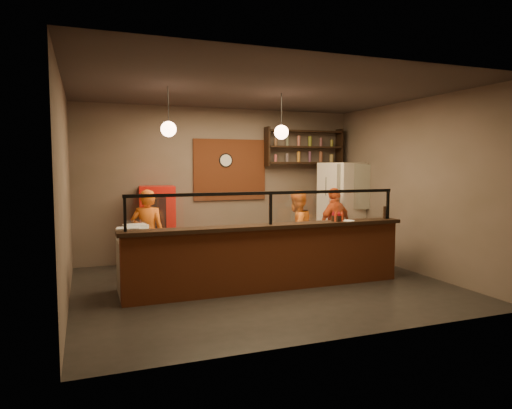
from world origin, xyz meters
name	(u,v)px	position (x,y,z in m)	size (l,w,h in m)	color
floor	(264,285)	(0.00, 0.00, 0.00)	(6.00, 6.00, 0.00)	black
ceiling	(264,90)	(0.00, 0.00, 3.20)	(6.00, 6.00, 0.00)	#382E2B
wall_back	(221,184)	(0.00, 2.50, 1.60)	(6.00, 6.00, 0.00)	brown
wall_left	(65,193)	(-3.00, 0.00, 1.60)	(5.00, 5.00, 0.00)	brown
wall_right	(413,186)	(3.00, 0.00, 1.60)	(5.00, 5.00, 0.00)	brown
wall_front	(346,200)	(0.00, -2.50, 1.60)	(6.00, 6.00, 0.00)	brown
brick_patch	(230,170)	(0.20, 2.47, 1.90)	(1.60, 0.04, 1.30)	brown
service_counter	(270,259)	(0.00, -0.30, 0.50)	(4.60, 0.25, 1.00)	brown
counter_ledge	(271,226)	(0.00, -0.30, 1.03)	(4.70, 0.37, 0.06)	black
worktop_cabinet	(259,258)	(0.00, 0.20, 0.42)	(4.60, 0.75, 0.85)	gray
worktop	(259,232)	(0.00, 0.20, 0.88)	(4.60, 0.75, 0.05)	silver
sneeze_guard	(271,205)	(0.00, -0.30, 1.37)	(4.50, 0.05, 0.52)	white
wall_shelving	(304,147)	(1.90, 2.32, 2.40)	(1.84, 0.28, 0.85)	black
wall_clock	(226,160)	(0.10, 2.46, 2.10)	(0.30, 0.30, 0.04)	black
pendant_left	(169,129)	(-1.50, 0.20, 2.55)	(0.24, 0.24, 0.77)	black
pendant_right	(281,132)	(0.40, 0.20, 2.55)	(0.24, 0.24, 0.77)	black
cook_left	(148,234)	(-1.73, 1.14, 0.79)	(0.58, 0.38, 1.58)	#D65A14
cook_mid	(297,230)	(1.02, 0.86, 0.76)	(0.74, 0.58, 1.52)	#CB5A13
cook_right	(335,225)	(2.05, 1.20, 0.77)	(0.90, 0.38, 1.54)	#E14D15
fridge	(343,209)	(2.60, 1.78, 1.03)	(0.85, 0.80, 2.05)	silver
red_cooler	(158,226)	(-1.40, 2.15, 0.79)	(0.68, 0.62, 1.59)	#BB140C
pizza_dough	(306,228)	(0.85, 0.15, 0.91)	(0.54, 0.54, 0.01)	white
prep_tub_a	(128,233)	(-2.15, 0.07, 0.98)	(0.33, 0.27, 0.17)	white
prep_tub_b	(136,230)	(-2.01, 0.39, 0.99)	(0.34, 0.27, 0.17)	silver
prep_tub_c	(128,233)	(-2.15, 0.17, 0.97)	(0.28, 0.23, 0.14)	silver
rolling_pin	(176,232)	(-1.38, 0.33, 0.93)	(0.06, 0.06, 0.35)	gold
condiment_caddy	(338,218)	(1.22, -0.30, 1.11)	(0.17, 0.13, 0.09)	black
pepper_mill	(384,212)	(2.17, -0.28, 1.17)	(0.05, 0.05, 0.22)	black
small_plate	(348,221)	(1.38, -0.36, 1.07)	(0.21, 0.21, 0.01)	white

